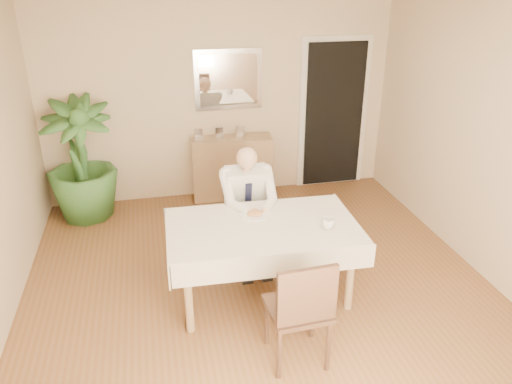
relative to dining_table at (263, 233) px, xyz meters
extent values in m
plane|color=brown|center=(0.00, -0.06, -0.67)|extent=(5.00, 5.00, 0.00)
plane|color=white|center=(0.00, -0.06, 1.93)|extent=(5.00, 5.00, 0.00)
cube|color=#CCB18A|center=(0.00, 2.44, 0.63)|extent=(4.50, 0.02, 2.60)
cube|color=#CCB18A|center=(2.25, -0.06, 0.63)|extent=(0.02, 5.00, 2.60)
cube|color=silver|center=(0.00, -2.54, 0.78)|extent=(1.34, 0.02, 1.44)
cube|color=white|center=(0.00, -2.52, 0.78)|extent=(1.18, 0.02, 1.28)
cube|color=silver|center=(1.55, 2.42, 0.33)|extent=(0.96, 0.03, 2.10)
cube|color=black|center=(1.55, 2.39, 0.33)|extent=(0.80, 0.05, 1.95)
cube|color=silver|center=(0.11, 2.41, 0.88)|extent=(0.86, 0.03, 0.76)
cube|color=white|center=(0.11, 2.39, 0.88)|extent=(0.74, 0.02, 0.64)
cube|color=#9B7956|center=(0.00, 0.00, 0.05)|extent=(1.63, 0.95, 0.04)
cube|color=#F4E9C9|center=(0.00, 0.00, 0.08)|extent=(1.73, 1.05, 0.01)
cube|color=#F4E9C9|center=(0.00, -0.50, -0.03)|extent=(1.70, 0.07, 0.22)
cube|color=#F4E9C9|center=(0.00, 0.50, -0.03)|extent=(1.70, 0.07, 0.22)
cube|color=#F4E9C9|center=(-0.85, 0.00, -0.03)|extent=(0.05, 1.00, 0.22)
cube|color=#F4E9C9|center=(0.85, 0.00, -0.03)|extent=(0.05, 1.00, 0.22)
cylinder|color=#9B7956|center=(-0.72, -0.37, -0.32)|extent=(0.07, 0.07, 0.70)
cylinder|color=#9B7956|center=(0.72, -0.37, -0.32)|extent=(0.07, 0.07, 0.70)
cylinder|color=#9B7956|center=(-0.72, 0.37, -0.32)|extent=(0.07, 0.07, 0.70)
cylinder|color=#9B7956|center=(0.72, 0.37, -0.32)|extent=(0.07, 0.07, 0.70)
cube|color=#3B2418|center=(0.00, 0.80, -0.26)|extent=(0.40, 0.40, 0.04)
cube|color=#3B2418|center=(0.00, 0.98, -0.02)|extent=(0.40, 0.04, 0.40)
cylinder|color=#3B2418|center=(-0.17, 0.63, -0.47)|extent=(0.04, 0.04, 0.39)
cylinder|color=#3B2418|center=(0.17, 0.63, -0.47)|extent=(0.04, 0.04, 0.39)
cylinder|color=#3B2418|center=(-0.17, 0.97, -0.47)|extent=(0.04, 0.04, 0.39)
cylinder|color=#3B2418|center=(0.17, 0.97, -0.47)|extent=(0.04, 0.04, 0.39)
cube|color=#3B2418|center=(0.08, -0.86, -0.20)|extent=(0.48, 0.48, 0.04)
cube|color=#3B2418|center=(0.08, -1.06, 0.07)|extent=(0.45, 0.07, 0.45)
cylinder|color=#3B2418|center=(-0.12, -1.05, -0.45)|extent=(0.04, 0.04, 0.45)
cylinder|color=#3B2418|center=(0.27, -1.05, -0.45)|extent=(0.04, 0.04, 0.45)
cylinder|color=#3B2418|center=(-0.12, -0.66, -0.45)|extent=(0.04, 0.04, 0.45)
cylinder|color=#3B2418|center=(0.27, -0.66, -0.45)|extent=(0.04, 0.04, 0.45)
cube|color=white|center=(0.00, 0.76, 0.08)|extent=(0.42, 0.31, 0.55)
cube|color=black|center=(0.00, 0.64, 0.05)|extent=(0.07, 0.08, 0.36)
cylinder|color=tan|center=(0.00, 0.71, 0.37)|extent=(0.09, 0.09, 0.08)
sphere|color=tan|center=(0.00, 0.69, 0.47)|extent=(0.21, 0.21, 0.21)
cube|color=black|center=(-0.10, 0.56, -0.15)|extent=(0.13, 0.42, 0.13)
cube|color=black|center=(0.10, 0.56, -0.15)|extent=(0.13, 0.42, 0.13)
cube|color=black|center=(-0.10, 0.38, -0.44)|extent=(0.11, 0.12, 0.45)
cube|color=black|center=(0.10, 0.38, -0.44)|extent=(0.11, 0.12, 0.45)
cube|color=black|center=(-0.10, 0.32, -0.63)|extent=(0.11, 0.26, 0.07)
cube|color=black|center=(0.10, 0.32, -0.63)|extent=(0.11, 0.26, 0.07)
cylinder|color=white|center=(-0.03, 0.19, 0.09)|extent=(0.26, 0.26, 0.02)
ellipsoid|color=#9A6538|center=(-0.03, 0.19, 0.11)|extent=(0.14, 0.14, 0.06)
cylinder|color=silver|center=(0.01, 0.13, 0.11)|extent=(0.01, 0.13, 0.01)
cylinder|color=silver|center=(-0.07, 0.13, 0.11)|extent=(0.01, 0.13, 0.01)
imported|color=white|center=(0.55, -0.18, 0.13)|extent=(0.15, 0.15, 0.09)
cube|color=#9B7956|center=(0.11, 2.26, -0.25)|extent=(1.07, 0.44, 0.83)
cube|color=silver|center=(-0.31, 2.28, 0.23)|extent=(0.10, 0.02, 0.14)
cube|color=silver|center=(-0.04, 2.28, 0.23)|extent=(0.10, 0.02, 0.14)
cube|color=silver|center=(0.23, 2.27, 0.23)|extent=(0.10, 0.02, 0.14)
imported|color=#2D5823|center=(-1.76, 2.07, 0.08)|extent=(0.87, 0.87, 1.49)
camera|label=1|loc=(-0.91, -3.82, 2.21)|focal=35.00mm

